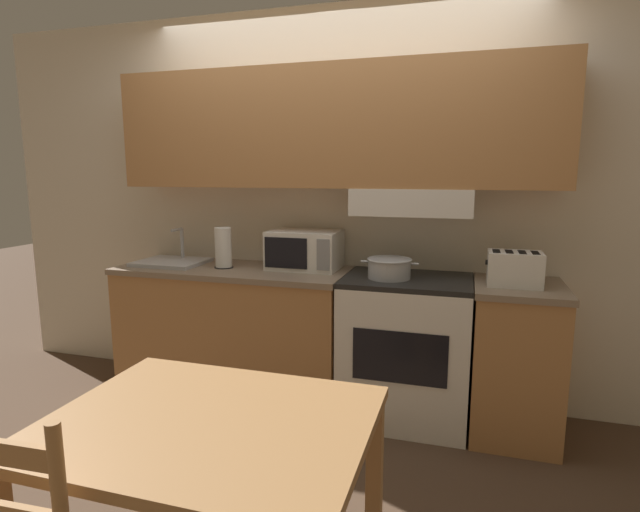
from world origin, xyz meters
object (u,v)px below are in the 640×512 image
microwave (305,250)px  toaster (515,268)px  stove_range (405,349)px  cooking_pot (389,268)px  dining_table (210,449)px  sink_basin (172,261)px  paper_towel_roll (223,248)px

microwave → toaster: size_ratio=1.51×
stove_range → toaster: bearing=-2.7°
cooking_pot → microwave: microwave is taller
cooking_pot → dining_table: bearing=-101.3°
sink_basin → toaster: bearing=-0.7°
stove_range → sink_basin: (-1.60, -0.00, 0.46)m
toaster → sink_basin: (-2.19, 0.03, -0.08)m
sink_basin → paper_towel_roll: (0.41, -0.02, 0.11)m
paper_towel_roll → stove_range: bearing=1.1°
stove_range → microwave: (-0.68, 0.11, 0.57)m
cooking_pot → dining_table: cooking_pot is taller
dining_table → toaster: bearing=57.8°
stove_range → dining_table: 1.69m
cooking_pot → toaster: toaster is taller
dining_table → microwave: bearing=98.4°
toaster → paper_towel_roll: (-1.79, 0.01, 0.04)m
microwave → sink_basin: (-0.93, -0.11, -0.11)m
stove_range → dining_table: stove_range is taller
cooking_pot → microwave: size_ratio=0.76×
cooking_pot → paper_towel_roll: (-1.09, 0.02, 0.07)m
cooking_pot → paper_towel_roll: bearing=179.0°
sink_basin → dining_table: 2.03m
sink_basin → paper_towel_roll: 0.42m
stove_range → microwave: microwave is taller
stove_range → dining_table: (-0.42, -1.63, 0.19)m
microwave → sink_basin: microwave is taller
cooking_pot → toaster: 0.69m
sink_basin → dining_table: (1.18, -1.63, -0.27)m
microwave → toaster: bearing=-6.0°
dining_table → sink_basin: bearing=126.0°
microwave → dining_table: (0.26, -1.74, -0.37)m
stove_range → sink_basin: bearing=-179.9°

